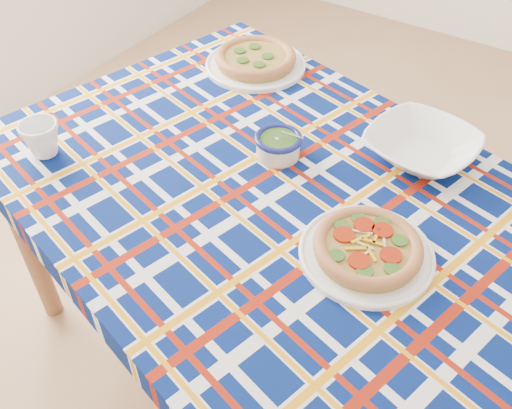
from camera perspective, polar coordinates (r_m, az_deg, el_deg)
The scene contains 8 objects.
floor at distance 2.25m, azimuth 12.21°, elevation -6.33°, with size 4.00×4.00×0.00m, color #9E7451.
dining_table at distance 1.39m, azimuth 4.26°, elevation -2.58°, with size 1.82×1.39×0.76m.
tablecloth at distance 1.37m, azimuth 4.31°, elevation -1.85°, with size 1.65×1.04×0.11m, color #041554, non-canonical shape.
main_focaccia_plate at distance 1.23m, azimuth 11.10°, elevation -4.19°, with size 0.30×0.30×0.06m, color olive, non-canonical shape.
pesto_bowl at distance 1.46m, azimuth 2.24°, elevation 6.11°, with size 0.12×0.12×0.07m, color #1D3B10, non-canonical shape.
serving_bowl at distance 1.51m, azimuth 16.22°, elevation 5.57°, with size 0.27×0.27×0.07m, color white.
second_focaccia_plate at distance 1.83m, azimuth -0.04°, elevation 14.39°, with size 0.32×0.32×0.06m, color olive, non-canonical shape.
mug at distance 1.55m, azimuth -20.65°, elevation 6.15°, with size 0.10×0.10×0.09m, color white.
Camera 1 is at (0.39, -1.44, 1.68)m, focal length 40.00 mm.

